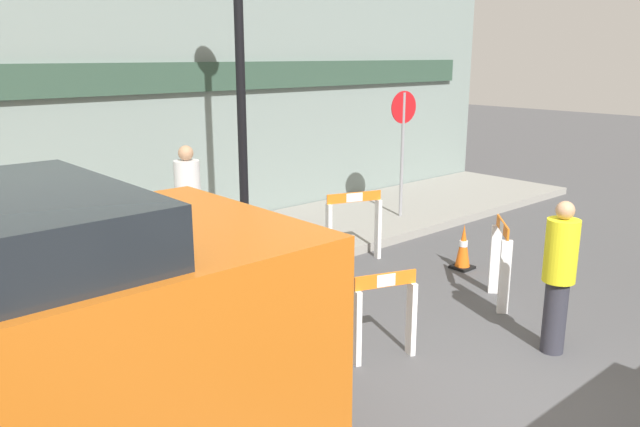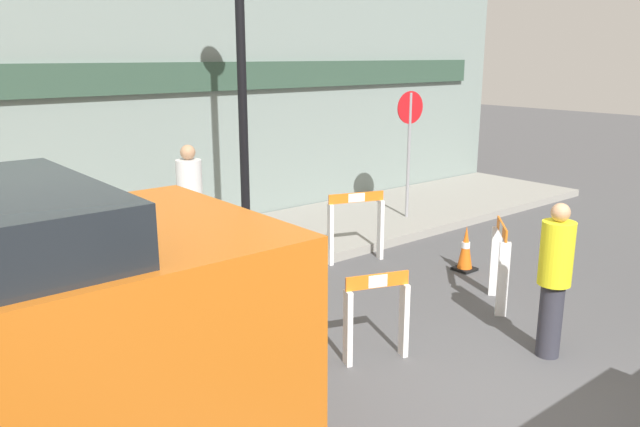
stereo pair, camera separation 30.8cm
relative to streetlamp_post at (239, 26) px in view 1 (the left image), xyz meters
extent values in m
plane|color=#4C4C4F|center=(-0.25, -5.04, -3.56)|extent=(60.00, 60.00, 0.00)
cube|color=gray|center=(-0.25, 0.88, -3.48)|extent=(18.00, 2.84, 0.15)
cube|color=gray|center=(-0.25, 2.38, -0.81)|extent=(18.00, 0.12, 5.50)
cube|color=#2D4738|center=(-0.25, 2.27, -0.76)|extent=(16.20, 0.10, 0.50)
cylinder|color=black|center=(0.00, 0.00, -3.29)|extent=(0.29, 0.29, 0.24)
cylinder|color=black|center=(0.00, 0.00, -0.95)|extent=(0.13, 0.13, 4.91)
cylinder|color=gray|center=(3.86, 0.33, -2.23)|extent=(0.06, 0.06, 2.35)
cylinder|color=red|center=(3.86, 0.33, -1.33)|extent=(0.60, 0.09, 0.60)
cube|color=white|center=(-0.56, -0.46, -3.13)|extent=(0.13, 0.14, 0.85)
cube|color=white|center=(-1.15, -0.92, -3.13)|extent=(0.13, 0.14, 0.85)
cube|color=orange|center=(-0.86, -0.69, -2.64)|extent=(0.65, 0.51, 0.15)
cube|color=white|center=(-0.86, -0.69, -2.64)|extent=(0.21, 0.17, 0.14)
cube|color=white|center=(-0.79, -3.13, -3.14)|extent=(0.10, 0.14, 0.82)
cube|color=white|center=(-0.19, -3.35, -3.14)|extent=(0.10, 0.14, 0.82)
cube|color=orange|center=(-0.49, -3.24, -2.66)|extent=(0.67, 0.27, 0.15)
cube|color=white|center=(-0.49, -3.24, -2.66)|extent=(0.21, 0.10, 0.14)
cube|color=white|center=(1.54, -3.40, -3.08)|extent=(0.13, 0.14, 0.96)
cube|color=white|center=(2.05, -2.93, -3.08)|extent=(0.13, 0.14, 0.96)
cube|color=orange|center=(1.79, -3.17, -2.52)|extent=(0.57, 0.53, 0.15)
cube|color=white|center=(1.79, -3.17, -2.52)|extent=(0.19, 0.17, 0.14)
cube|color=white|center=(1.98, -0.83, -3.07)|extent=(0.10, 0.14, 0.96)
cube|color=white|center=(1.17, -0.55, -3.07)|extent=(0.10, 0.14, 0.96)
cube|color=orange|center=(1.57, -0.69, -2.52)|extent=(0.87, 0.33, 0.15)
cube|color=white|center=(1.57, -0.69, -2.52)|extent=(0.27, 0.12, 0.14)
cube|color=black|center=(0.30, -0.64, -3.54)|extent=(0.30, 0.30, 0.04)
cone|color=orange|center=(0.30, -0.64, -3.18)|extent=(0.23, 0.22, 0.66)
cylinder|color=white|center=(0.30, -0.64, -3.15)|extent=(0.13, 0.13, 0.09)
cube|color=black|center=(-1.62, -0.64, -3.54)|extent=(0.30, 0.30, 0.04)
cone|color=orange|center=(-1.62, -0.64, -3.24)|extent=(0.23, 0.22, 0.55)
cylinder|color=white|center=(-1.62, -0.64, -3.21)|extent=(0.13, 0.13, 0.08)
cube|color=black|center=(2.57, -2.06, -3.54)|extent=(0.30, 0.30, 0.04)
cone|color=orange|center=(2.57, -2.06, -3.19)|extent=(0.22, 0.22, 0.65)
cylinder|color=white|center=(2.57, -2.06, -3.16)|extent=(0.13, 0.13, 0.09)
cube|color=black|center=(-1.59, -1.20, -3.54)|extent=(0.30, 0.30, 0.04)
cone|color=orange|center=(-1.59, -1.20, -3.26)|extent=(0.23, 0.22, 0.51)
cylinder|color=white|center=(-1.59, -1.20, -3.24)|extent=(0.13, 0.13, 0.07)
cube|color=black|center=(-1.04, -2.58, -3.54)|extent=(0.30, 0.30, 0.04)
cone|color=orange|center=(-1.04, -2.58, -3.28)|extent=(0.23, 0.22, 0.47)
cylinder|color=white|center=(-1.04, -2.58, -3.26)|extent=(0.13, 0.13, 0.07)
cylinder|color=#33333D|center=(1.02, -4.35, -3.15)|extent=(0.28, 0.28, 0.82)
cylinder|color=yellow|center=(1.02, -4.35, -2.39)|extent=(0.39, 0.39, 0.68)
sphere|color=tan|center=(1.02, -4.35, -1.95)|extent=(0.22, 0.22, 0.20)
cylinder|color=#33333D|center=(-0.61, 0.55, -2.98)|extent=(0.35, 0.35, 0.84)
cylinder|color=silver|center=(-0.61, 0.55, -2.21)|extent=(0.49, 0.49, 0.70)
sphere|color=tan|center=(-0.61, 0.55, -1.75)|extent=(0.28, 0.28, 0.22)
cylinder|color=black|center=(-3.31, -2.56, -3.26)|extent=(0.60, 0.18, 0.60)
camera|label=1|loc=(-5.07, -7.34, -0.38)|focal=35.00mm
camera|label=2|loc=(-4.84, -7.55, -0.38)|focal=35.00mm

